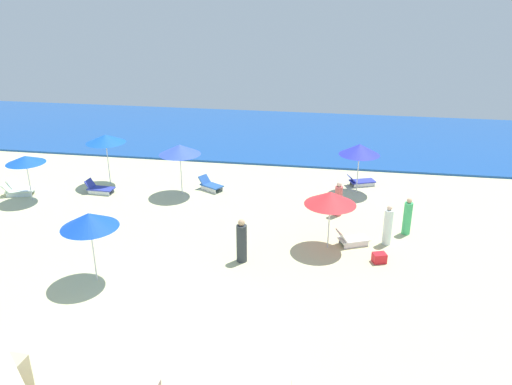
% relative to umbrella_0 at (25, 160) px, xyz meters
% --- Properties ---
extents(ground_plane, '(60.00, 60.00, 0.00)m').
position_rel_umbrella_0_xyz_m(ground_plane, '(9.51, -8.92, -2.10)').
color(ground_plane, beige).
extents(ocean, '(60.00, 13.92, 0.12)m').
position_rel_umbrella_0_xyz_m(ocean, '(9.51, 14.11, -2.04)').
color(ocean, '#184999').
rests_on(ocean, ground_plane).
extents(umbrella_0, '(1.84, 1.84, 2.29)m').
position_rel_umbrella_0_xyz_m(umbrella_0, '(0.00, 0.00, 0.00)').
color(umbrella_0, silver).
rests_on(umbrella_0, ground_plane).
extents(lounge_chair_0_0, '(1.35, 0.87, 0.74)m').
position_rel_umbrella_0_xyz_m(lounge_chair_0_0, '(-1.10, 0.75, -1.81)').
color(lounge_chair_0_0, silver).
rests_on(lounge_chair_0_0, ground_plane).
extents(lounge_chair_0_1, '(1.57, 0.94, 0.65)m').
position_rel_umbrella_0_xyz_m(lounge_chair_0_1, '(-1.07, 0.46, -1.85)').
color(lounge_chair_0_1, silver).
rests_on(lounge_chair_0_1, ground_plane).
extents(umbrella_1, '(2.02, 2.02, 2.41)m').
position_rel_umbrella_0_xyz_m(umbrella_1, '(14.52, -2.49, 0.05)').
color(umbrella_1, silver).
rests_on(umbrella_1, ground_plane).
extents(lounge_chair_1_0, '(1.43, 1.08, 0.69)m').
position_rel_umbrella_0_xyz_m(lounge_chair_1_0, '(15.44, -2.12, -1.84)').
color(lounge_chair_1_0, silver).
rests_on(lounge_chair_1_0, ground_plane).
extents(umbrella_2, '(2.06, 2.06, 2.60)m').
position_rel_umbrella_0_xyz_m(umbrella_2, '(7.02, 2.04, 0.25)').
color(umbrella_2, silver).
rests_on(umbrella_2, ground_plane).
extents(lounge_chair_2_0, '(1.42, 1.17, 0.68)m').
position_rel_umbrella_0_xyz_m(lounge_chair_2_0, '(8.30, 2.83, -1.83)').
color(lounge_chair_2_0, silver).
rests_on(lounge_chair_2_0, ground_plane).
extents(umbrella_3, '(2.03, 2.03, 2.72)m').
position_rel_umbrella_0_xyz_m(umbrella_3, '(2.82, 2.74, 0.40)').
color(umbrella_3, silver).
rests_on(umbrella_3, ground_plane).
extents(lounge_chair_3_0, '(1.40, 0.70, 0.69)m').
position_rel_umbrella_0_xyz_m(lounge_chair_3_0, '(2.82, 1.46, -1.85)').
color(lounge_chair_3_0, silver).
rests_on(lounge_chair_3_0, ground_plane).
extents(umbrella_4, '(2.03, 2.03, 2.56)m').
position_rel_umbrella_0_xyz_m(umbrella_4, '(15.73, 3.75, 0.19)').
color(umbrella_4, silver).
rests_on(umbrella_4, ground_plane).
extents(lounge_chair_4_0, '(1.57, 1.12, 0.59)m').
position_rel_umbrella_0_xyz_m(lounge_chair_4_0, '(15.96, 4.79, -1.86)').
color(lounge_chair_4_0, silver).
rests_on(lounge_chair_4_0, ground_plane).
extents(umbrella_5, '(1.97, 1.97, 2.62)m').
position_rel_umbrella_0_xyz_m(umbrella_5, '(6.53, -6.36, 0.25)').
color(umbrella_5, silver).
rests_on(umbrella_5, ground_plane).
extents(beachgoer_0, '(0.50, 0.50, 1.69)m').
position_rel_umbrella_0_xyz_m(beachgoer_0, '(16.85, -1.77, -1.31)').
color(beachgoer_0, white).
rests_on(beachgoer_0, ground_plane).
extents(beachgoer_1, '(0.41, 0.41, 1.62)m').
position_rel_umbrella_0_xyz_m(beachgoer_1, '(17.73, -0.68, -1.34)').
color(beachgoer_1, '#42B76C').
rests_on(beachgoer_1, ground_plane).
extents(beachgoer_2, '(0.55, 0.55, 1.74)m').
position_rel_umbrella_0_xyz_m(beachgoer_2, '(11.34, -4.13, -1.29)').
color(beachgoer_2, '#30353B').
rests_on(beachgoer_2, ground_plane).
extents(beachgoer_3, '(0.37, 0.37, 1.62)m').
position_rel_umbrella_0_xyz_m(beachgoer_3, '(14.84, 0.74, -1.34)').
color(beachgoer_3, '#D45C5D').
rests_on(beachgoer_3, ground_plane).
extents(cooler_box_0, '(0.59, 0.52, 0.37)m').
position_rel_umbrella_0_xyz_m(cooler_box_0, '(16.48, -3.35, -1.91)').
color(cooler_box_0, red).
rests_on(cooler_box_0, ground_plane).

